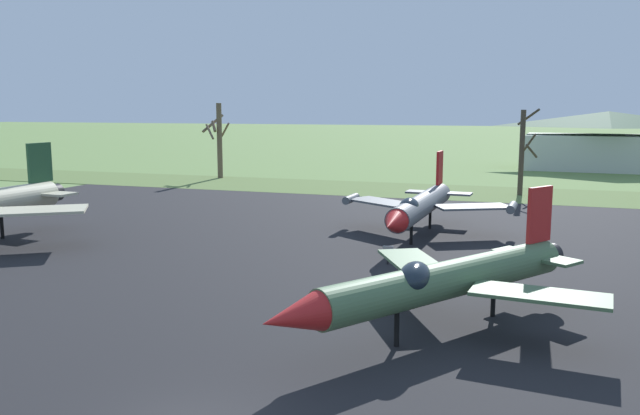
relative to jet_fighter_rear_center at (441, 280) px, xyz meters
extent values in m
cube|color=black|center=(-5.04, 6.95, -2.01)|extent=(75.77, 55.22, 0.05)
cube|color=#556E37|center=(-5.04, 40.57, -2.01)|extent=(135.77, 12.00, 0.06)
cylinder|color=black|center=(-28.37, 12.91, 0.39)|extent=(1.23, 0.99, 1.18)
cube|color=#B7B293|center=(-24.70, 6.68, 0.26)|extent=(6.91, 6.02, 0.16)
cube|color=#234C2D|center=(-28.42, 11.88, 2.55)|extent=(0.31, 1.99, 2.63)
cube|color=#B7B293|center=(-29.85, 11.86, 0.51)|extent=(2.26, 1.69, 0.16)
cube|color=#B7B293|center=(-27.00, 11.71, 0.51)|extent=(2.26, 1.69, 0.16)
cylinder|color=black|center=(-28.60, 8.47, -1.25)|extent=(0.23, 0.23, 1.58)
cylinder|color=#4C6B47|center=(0.26, 0.39, -0.05)|extent=(7.82, 10.77, 1.39)
cone|color=#B21E1E|center=(-3.65, -5.49, -0.05)|extent=(2.22, 2.45, 1.28)
cylinder|color=black|center=(3.74, 5.62, -0.05)|extent=(1.23, 1.17, 0.97)
ellipsoid|color=#19232D|center=(-0.75, -1.12, 0.33)|extent=(1.11, 2.08, 1.04)
cube|color=#4C6B47|center=(-1.55, 3.04, -0.16)|extent=(3.80, 4.89, 0.13)
cube|color=#4C6B47|center=(3.41, -0.25, -0.16)|extent=(4.73, 2.30, 0.13)
cube|color=#B21E1E|center=(3.30, 4.95, 1.80)|extent=(0.97, 1.34, 2.31)
cube|color=#4C6B47|center=(2.37, 5.42, 0.05)|extent=(1.97, 1.91, 0.13)
cube|color=#4C6B47|center=(4.09, 4.28, 0.05)|extent=(1.97, 1.91, 0.13)
cylinder|color=black|center=(-1.21, -1.81, -1.39)|extent=(0.18, 0.18, 1.29)
cylinder|color=black|center=(1.72, 2.59, -1.39)|extent=(0.18, 0.18, 1.29)
cylinder|color=#565B60|center=(-3.72, 17.68, 0.03)|extent=(2.02, 12.55, 1.44)
cone|color=red|center=(-4.06, 10.43, 0.03)|extent=(1.42, 2.09, 1.33)
cylinder|color=black|center=(-3.42, 24.21, 0.03)|extent=(1.05, 0.84, 1.01)
ellipsoid|color=#19232D|center=(-3.88, 14.21, 0.42)|extent=(1.12, 2.12, 1.06)
cube|color=#565B60|center=(-6.72, 19.02, -0.08)|extent=(5.12, 4.35, 0.13)
cube|color=#565B60|center=(-0.62, 18.74, -0.08)|extent=(5.15, 4.07, 0.13)
cylinder|color=#565B60|center=(-9.02, 19.79, -0.08)|extent=(0.64, 2.33, 0.54)
cylinder|color=#565B60|center=(1.74, 19.29, -0.08)|extent=(0.64, 2.33, 0.54)
cube|color=red|center=(-3.46, 23.35, 1.94)|extent=(0.25, 1.64, 2.37)
cube|color=#565B60|center=(-4.77, 23.31, 0.14)|extent=(2.09, 1.44, 0.13)
cube|color=#565B60|center=(-2.16, 23.19, 0.14)|extent=(2.09, 1.44, 0.13)
cylinder|color=black|center=(-3.85, 14.93, -1.37)|extent=(0.19, 0.19, 1.35)
cylinder|color=black|center=(-3.60, 20.43, -1.37)|extent=(0.19, 0.19, 1.35)
cylinder|color=black|center=(-4.09, 9.62, -1.65)|extent=(0.08, 0.08, 0.77)
cube|color=white|center=(-4.09, 9.62, -1.14)|extent=(0.58, 0.27, 0.30)
cylinder|color=brown|center=(-32.20, 44.95, 2.35)|extent=(0.61, 0.61, 8.78)
cylinder|color=brown|center=(-33.00, 44.11, 3.46)|extent=(1.94, 1.87, 1.74)
cylinder|color=brown|center=(-33.41, 45.64, 4.37)|extent=(1.75, 2.72, 2.18)
cylinder|color=brown|center=(-32.69, 44.55, 4.06)|extent=(1.18, 1.35, 1.34)
cylinder|color=brown|center=(-31.78, 45.63, 3.64)|extent=(1.62, 1.12, 1.72)
cylinder|color=#42382D|center=(1.73, 40.37, 1.98)|extent=(0.48, 0.48, 8.05)
cylinder|color=#42382D|center=(2.39, 40.86, 2.97)|extent=(1.22, 1.54, 1.74)
cylinder|color=#42382D|center=(2.18, 41.30, 5.34)|extent=(2.07, 1.17, 1.62)
cylinder|color=#42382D|center=(2.60, 39.92, 2.22)|extent=(1.14, 1.95, 1.37)
cube|color=beige|center=(11.88, 70.80, 0.30)|extent=(20.82, 11.00, 4.67)
pyramid|color=#38563D|center=(11.88, 70.80, 4.71)|extent=(21.86, 11.55, 2.08)
camera|label=1|loc=(3.06, -22.71, 6.14)|focal=36.05mm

